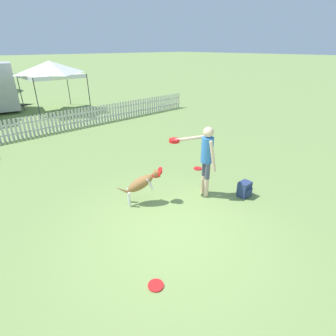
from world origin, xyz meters
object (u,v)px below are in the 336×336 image
at_px(backpack_on_grass, 245,189).
at_px(frisbee_midfield, 156,285).
at_px(leaping_dog, 142,183).
at_px(frisbee_near_handler, 198,168).
at_px(handler_person, 205,153).
at_px(canopy_tent_main, 50,69).
at_px(frisbee_near_dog, 156,176).

bearing_deg(backpack_on_grass, frisbee_midfield, -169.73).
height_order(leaping_dog, frisbee_near_handler, leaping_dog).
relative_size(handler_person, frisbee_near_handler, 7.02).
xyz_separation_m(frisbee_midfield, backpack_on_grass, (3.36, 0.61, 0.18)).
distance_m(frisbee_midfield, canopy_tent_main, 13.63).
relative_size(frisbee_near_handler, canopy_tent_main, 0.09).
bearing_deg(canopy_tent_main, backpack_on_grass, -90.72).
bearing_deg(frisbee_midfield, leaping_dog, 57.65).
bearing_deg(canopy_tent_main, frisbee_near_dog, -96.15).
xyz_separation_m(frisbee_near_handler, frisbee_midfield, (-3.69, -2.44, 0.00)).
xyz_separation_m(leaping_dog, backpack_on_grass, (2.04, -1.46, -0.33)).
distance_m(handler_person, frisbee_midfield, 3.18).
xyz_separation_m(leaping_dog, frisbee_near_dog, (1.12, 0.86, -0.51)).
height_order(frisbee_near_handler, frisbee_midfield, same).
bearing_deg(handler_person, frisbee_near_handler, -15.45).
bearing_deg(frisbee_midfield, frisbee_near_dog, 50.37).
height_order(handler_person, frisbee_near_handler, handler_person).
bearing_deg(frisbee_near_dog, canopy_tent_main, 83.85).
height_order(frisbee_near_handler, backpack_on_grass, backpack_on_grass).
relative_size(frisbee_near_dog, backpack_on_grass, 0.65).
relative_size(leaping_dog, frisbee_near_dog, 4.24).
relative_size(backpack_on_grass, canopy_tent_main, 0.14).
relative_size(frisbee_near_handler, frisbee_midfield, 1.00).
height_order(frisbee_midfield, backpack_on_grass, backpack_on_grass).
relative_size(leaping_dog, backpack_on_grass, 2.75).
xyz_separation_m(leaping_dog, canopy_tent_main, (2.20, 10.91, 1.73)).
height_order(handler_person, frisbee_midfield, handler_person).
xyz_separation_m(frisbee_near_handler, backpack_on_grass, (-0.33, -1.83, 0.18)).
relative_size(handler_person, frisbee_midfield, 7.02).
xyz_separation_m(handler_person, leaping_dog, (-1.35, 0.71, -0.58)).
bearing_deg(frisbee_midfield, handler_person, 27.12).
relative_size(handler_person, canopy_tent_main, 0.63).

